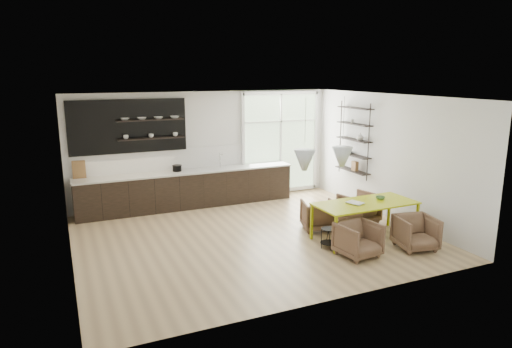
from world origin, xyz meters
name	(u,v)px	position (x,y,z in m)	size (l,w,h in m)	color
room	(256,158)	(0.58, 1.10, 1.46)	(7.02, 6.01, 2.91)	tan
kitchen_run	(185,184)	(-0.69, 2.69, 0.60)	(5.54, 0.69, 2.75)	black
right_shelving	(354,142)	(3.36, 1.17, 1.65)	(0.26, 1.22, 1.90)	black
dining_table	(365,205)	(2.10, -1.03, 0.72)	(2.13, 0.99, 0.77)	#AFBE0B
armchair_back_left	(318,215)	(1.53, -0.16, 0.32)	(0.68, 0.70, 0.64)	brown
armchair_back_right	(359,208)	(2.60, -0.15, 0.35)	(0.75, 0.77, 0.70)	brown
armchair_front_left	(358,239)	(1.42, -1.75, 0.33)	(0.70, 0.72, 0.65)	brown
armchair_front_right	(416,233)	(2.66, -1.90, 0.33)	(0.70, 0.72, 0.66)	brown
wire_stool	(329,235)	(1.13, -1.20, 0.26)	(0.32, 0.32, 0.41)	black
table_book	(352,204)	(1.75, -1.04, 0.79)	(0.24, 0.32, 0.03)	white
table_bowl	(380,198)	(2.54, -0.94, 0.80)	(0.19, 0.19, 0.06)	#4D7744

